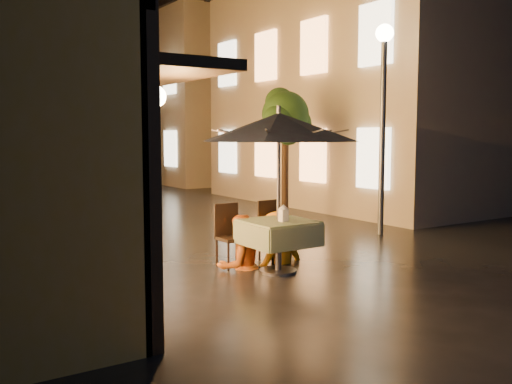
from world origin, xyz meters
TOP-DOWN VIEW (x-y plane):
  - ground at (0.00, 0.00)m, footprint 90.00×90.00m
  - east_building_near at (7.49, 6.50)m, footprint 7.30×9.30m
  - east_building_far at (7.49, 18.00)m, footprint 7.30×10.30m
  - street_tree at (2.41, 4.51)m, footprint 1.43×1.20m
  - streetlamp_near at (3.00, 2.00)m, footprint 0.36×0.36m
  - streetlamp_far at (3.00, 14.00)m, footprint 0.36×0.36m
  - cafe_table at (-0.64, 0.51)m, footprint 0.99×0.99m
  - patio_umbrella at (-0.64, 0.51)m, footprint 2.32×2.32m
  - cafe_chair_left at (-1.04, 1.25)m, footprint 0.42×0.42m
  - cafe_chair_right at (-0.24, 1.25)m, footprint 0.42×0.42m
  - table_lantern at (-0.64, 0.38)m, footprint 0.16×0.16m
  - person_orange at (-0.97, 1.08)m, footprint 0.81×0.65m
  - person_yellow at (-0.26, 1.04)m, footprint 1.09×0.68m
  - bicycle_0 at (-2.43, 3.23)m, footprint 1.80×0.95m
  - bicycle_1 at (-2.72, 4.40)m, footprint 1.80×0.83m
  - bicycle_2 at (-2.47, 5.49)m, footprint 1.72×0.96m
  - bicycle_3 at (-2.28, 5.87)m, footprint 1.79×0.88m
  - bicycle_4 at (-2.42, 7.23)m, footprint 1.65×0.71m
  - bicycle_5 at (-2.74, 8.48)m, footprint 1.92×0.87m
  - bicycle_6 at (-2.52, 9.71)m, footprint 2.02×1.36m

SIDE VIEW (x-z plane):
  - ground at x=0.00m, z-range 0.00..0.00m
  - bicycle_4 at x=-2.42m, z-range 0.00..0.84m
  - bicycle_2 at x=-2.47m, z-range 0.00..0.86m
  - bicycle_0 at x=-2.43m, z-range 0.00..0.90m
  - bicycle_6 at x=-2.52m, z-range 0.00..1.00m
  - bicycle_3 at x=-2.28m, z-range 0.00..1.03m
  - bicycle_1 at x=-2.72m, z-range 0.00..1.04m
  - cafe_chair_left at x=-1.04m, z-range 0.05..1.03m
  - cafe_chair_right at x=-0.24m, z-range 0.05..1.03m
  - bicycle_5 at x=-2.74m, z-range 0.00..1.12m
  - cafe_table at x=-0.64m, z-range 0.20..0.98m
  - person_orange at x=-0.97m, z-range 0.00..1.60m
  - person_yellow at x=-0.26m, z-range 0.00..1.61m
  - table_lantern at x=-0.64m, z-range 0.79..1.04m
  - patio_umbrella at x=-0.64m, z-range 0.92..3.38m
  - street_tree at x=2.41m, z-range 0.85..4.00m
  - streetlamp_near at x=3.00m, z-range 0.80..5.03m
  - streetlamp_far at x=3.00m, z-range 0.80..5.03m
  - east_building_near at x=7.49m, z-range 0.01..6.81m
  - east_building_far at x=7.49m, z-range 0.01..7.31m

